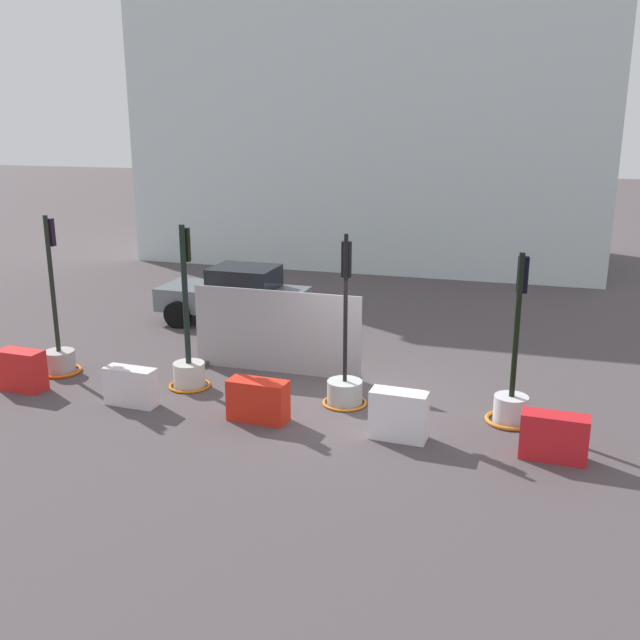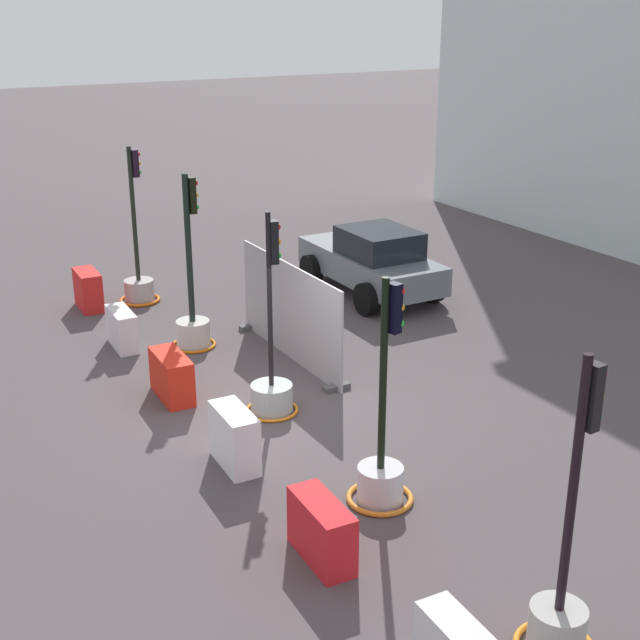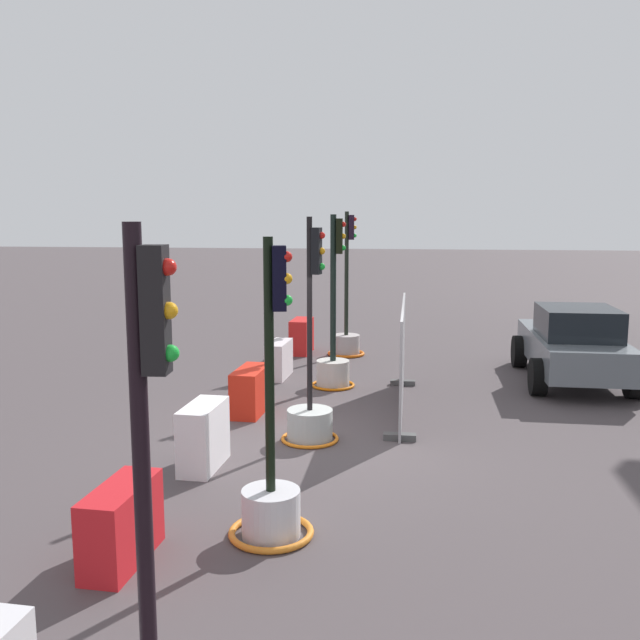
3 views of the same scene
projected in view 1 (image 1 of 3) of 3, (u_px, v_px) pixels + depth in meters
name	position (u px, v px, depth m)	size (l,w,h in m)	color
ground_plane	(345.00, 401.00, 14.45)	(120.00, 120.00, 0.00)	#4D4446
traffic_light_0	(59.00, 351.00, 15.95)	(0.91, 0.91, 3.50)	#B4A8A6
traffic_light_1	(189.00, 360.00, 15.07)	(0.88, 0.88, 3.42)	beige
traffic_light_2	(345.00, 382.00, 14.19)	(0.88, 0.88, 3.39)	#B0B3B0
traffic_light_3	(512.00, 396.00, 13.34)	(0.92, 0.92, 3.20)	silver
construction_barrier_0	(21.00, 370.00, 14.95)	(0.99, 0.49, 0.85)	red
construction_barrier_1	(131.00, 387.00, 14.17)	(1.06, 0.43, 0.76)	silver
construction_barrier_2	(258.00, 400.00, 13.45)	(1.14, 0.52, 0.78)	red
construction_barrier_3	(399.00, 415.00, 12.66)	(1.02, 0.47, 0.88)	white
construction_barrier_4	(554.00, 437.00, 11.91)	(1.10, 0.48, 0.79)	red
car_grey_saloon	(236.00, 295.00, 19.76)	(4.04, 2.05, 1.59)	slate
building_main_facade	(377.00, 104.00, 28.11)	(18.10, 7.80, 11.89)	silver
site_fence_panel	(276.00, 334.00, 15.87)	(3.85, 0.50, 1.86)	#9F9CA0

